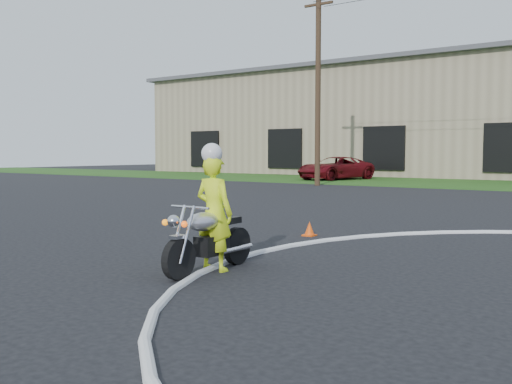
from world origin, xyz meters
The scene contains 4 objects.
primary_motorcycle centered at (-5.74, 1.42, 0.49)m, with size 0.67×1.90×1.00m.
rider_primary_grp centered at (-5.75, 1.56, 0.89)m, with size 0.62×0.42×1.85m.
pickup_grp centered at (-17.18, 27.14, 0.72)m, with size 3.77×5.65×1.44m.
warehouse centered at (-18.00, 39.99, 4.16)m, with size 41.00×17.00×8.30m.
Camera 1 is at (-0.47, -4.77, 1.72)m, focal length 40.00 mm.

